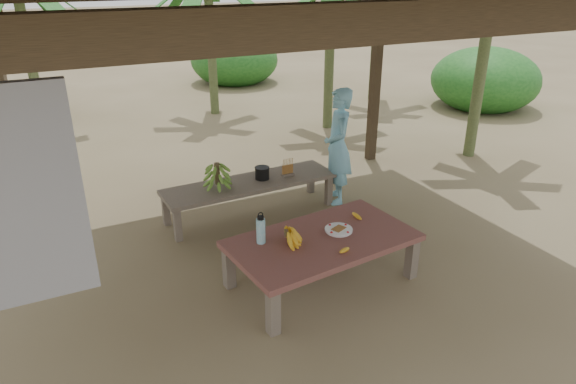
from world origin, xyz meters
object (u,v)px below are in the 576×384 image
plate (339,230)px  woman (338,147)px  bench (250,186)px  ripe_banana_bunch (286,236)px  work_table (322,244)px  water_flask (261,230)px  cooking_pot (262,173)px

plate → woman: size_ratio=0.18×
bench → ripe_banana_bunch: size_ratio=7.76×
work_table → water_flask: size_ratio=5.88×
water_flask → cooking_pot: (0.70, 1.57, -0.11)m
ripe_banana_bunch → water_flask: 0.25m
water_flask → cooking_pot: 1.73m
work_table → plate: size_ratio=6.84×
work_table → ripe_banana_bunch: ripe_banana_bunch is taller
cooking_pot → ripe_banana_bunch: bearing=-106.5°
ripe_banana_bunch → plate: 0.59m
work_table → woman: bearing=48.3°
cooking_pot → woman: size_ratio=0.12×
woman → bench: bearing=-75.6°
bench → water_flask: water_flask is taller
cooking_pot → woman: 1.06m
water_flask → cooking_pot: water_flask is taller
work_table → water_flask: bearing=155.9°
bench → cooking_pot: 0.22m
ripe_banana_bunch → water_flask: bearing=145.1°
bench → plate: 1.72m
work_table → cooking_pot: cooking_pot is taller
bench → woman: woman is taller
work_table → bench: (-0.04, 1.74, -0.04)m
bench → plate: size_ratio=8.01×
work_table → bench: size_ratio=0.85×
work_table → woman: (1.15, 1.62, 0.33)m
woman → plate: bearing=-10.7°
ripe_banana_bunch → woman: size_ratio=0.19×
woman → water_flask: bearing=-30.0°
work_table → water_flask: (-0.57, 0.19, 0.20)m
bench → cooking_pot: (0.18, 0.02, 0.13)m
bench → woman: bearing=-8.1°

